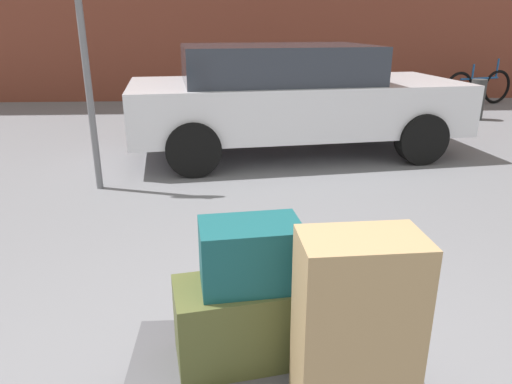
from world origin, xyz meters
TOP-DOWN VIEW (x-y plane):
  - luggage_cart at (0.00, 0.00)m, footprint 1.20×0.74m
  - duffel_bag_olive_front_right at (-0.09, 0.10)m, footprint 0.66×0.41m
  - suitcase_tan_front_left at (0.27, -0.22)m, footprint 0.43×0.27m
  - duffel_bag_teal_topmost_pile at (-0.09, 0.10)m, footprint 0.42×0.30m
  - parked_car at (0.66, 4.75)m, footprint 4.49×2.34m
  - bicycle_leaning at (5.21, 8.48)m, footprint 1.70×0.57m
  - bollard_kerb_near at (2.98, 6.88)m, footprint 0.27×0.27m
  - bollard_kerb_mid at (4.37, 6.88)m, footprint 0.27×0.27m
  - no_parking_sign at (-1.57, 3.35)m, footprint 0.50×0.07m

SIDE VIEW (x-z plane):
  - luggage_cart at x=0.00m, z-range 0.10..0.44m
  - bollard_kerb_near at x=2.98m, z-range 0.00..0.72m
  - bollard_kerb_mid at x=4.37m, z-range 0.00..0.72m
  - bicycle_leaning at x=5.21m, z-range -0.11..0.85m
  - duffel_bag_olive_front_right at x=-0.09m, z-range 0.34..0.69m
  - suitcase_tan_front_left at x=0.27m, z-range 0.34..1.04m
  - parked_car at x=0.66m, z-range 0.05..1.47m
  - duffel_bag_teal_topmost_pile at x=-0.09m, z-range 0.69..0.96m
  - no_parking_sign at x=-1.57m, z-range 0.29..2.72m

